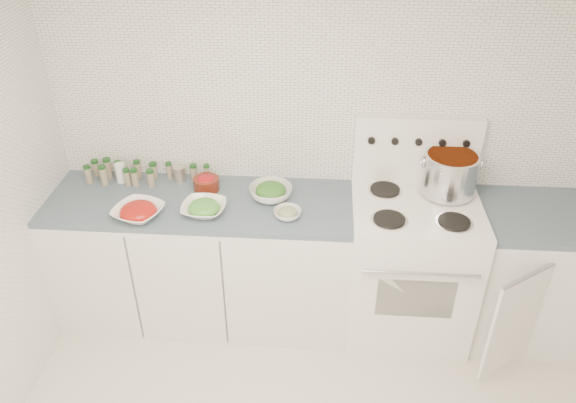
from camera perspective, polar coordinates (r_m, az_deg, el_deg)
The scene contains 13 objects.
room_walls at distance 2.00m, azimuth 5.76°, elevation -3.47°, with size 3.54×3.04×2.52m.
counter_left at distance 3.69m, azimuth -8.44°, elevation -5.79°, with size 1.85×0.62×0.90m.
stove at distance 3.63m, azimuth 12.19°, elevation -6.10°, with size 0.76×0.70×1.36m.
counter_right at distance 3.87m, azimuth 24.29°, elevation -6.77°, with size 0.89×0.85×0.90m.
stock_pot at distance 3.46m, azimuth 16.11°, elevation 2.91°, with size 0.34×0.32×0.25m.
bowl_tomato at distance 3.34m, azimuth -14.97°, elevation -0.99°, with size 0.35×0.35×0.09m.
bowl_snowpea at distance 3.29m, azimuth -8.55°, elevation -0.65°, with size 0.28×0.28×0.09m.
bowl_broccoli at distance 3.39m, azimuth -1.75°, elevation 1.01°, with size 0.30×0.30×0.10m.
bowl_zucchini at distance 3.23m, azimuth -0.05°, elevation -1.18°, with size 0.20×0.20×0.06m.
bowl_pepper at distance 3.51m, azimuth -8.30°, elevation 1.89°, with size 0.16×0.16×0.10m.
salt_canister at distance 3.71m, azimuth -16.64°, elevation 2.82°, with size 0.06×0.06×0.13m, color white.
tin_can at distance 3.63m, azimuth -10.96°, elevation 2.77°, with size 0.07×0.07×0.10m, color #ABA291.
spice_cluster at distance 3.70m, azimuth -15.44°, elevation 2.90°, with size 0.78×0.16×0.14m.
Camera 1 is at (-0.09, -1.61, 2.74)m, focal length 35.00 mm.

